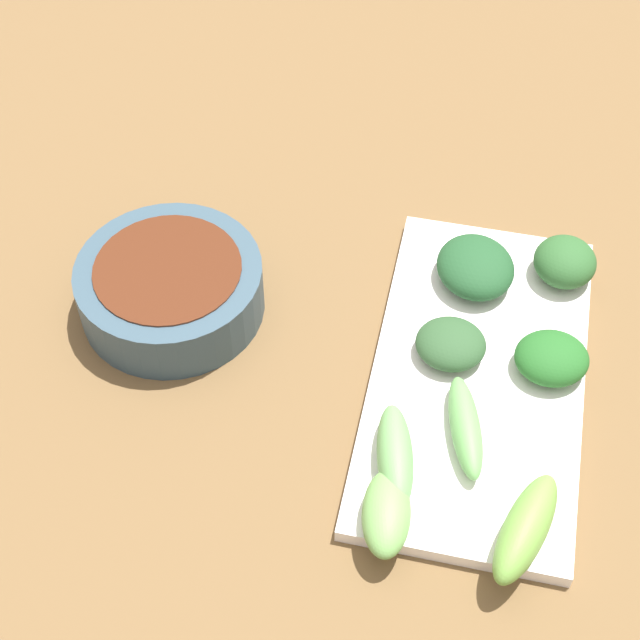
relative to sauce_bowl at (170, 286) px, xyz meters
The scene contains 11 objects.
tabletop 0.12m from the sauce_bowl, 10.71° to the right, with size 2.10×2.10×0.02m, color brown.
sauce_bowl is the anchor object (origin of this frame).
serving_plate 0.24m from the sauce_bowl, ahead, with size 0.15×0.29×0.01m, color white.
broccoli_leafy_0 0.23m from the sauce_bowl, 16.89° to the left, with size 0.06×0.07×0.03m, color #1F4B27.
broccoli_stalk_1 0.24m from the sauce_bowl, 38.50° to the right, with size 0.03×0.06×0.02m, color #6CA453.
broccoli_leafy_2 0.30m from the sauce_bowl, 16.65° to the left, with size 0.05×0.05×0.03m, color #295729.
broccoli_stalk_3 0.24m from the sauce_bowl, 18.13° to the right, with size 0.02×0.08×0.02m, color #63A355.
broccoli_leafy_4 0.21m from the sauce_bowl, ahead, with size 0.05×0.05×0.02m, color #2B4F2B.
broccoli_leafy_5 0.28m from the sauce_bowl, ahead, with size 0.05×0.05×0.02m, color #225E22.
broccoli_stalk_6 0.31m from the sauce_bowl, 27.69° to the right, with size 0.03×0.08×0.03m, color #6DA543.
broccoli_stalk_7 0.22m from the sauce_bowl, 30.24° to the right, with size 0.02×0.08×0.03m, color #68A45B.
Camera 1 is at (0.10, -0.42, 0.60)m, focal length 54.90 mm.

